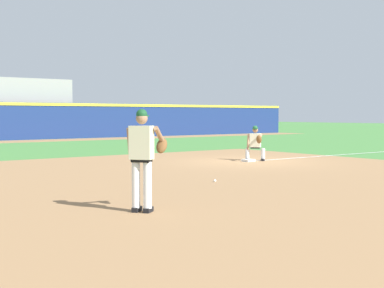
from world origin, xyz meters
name	(u,v)px	position (x,y,z in m)	size (l,w,h in m)	color
ground_plane	(248,162)	(0.00, 0.00, 0.00)	(160.00, 160.00, 0.00)	#47843D
infield_dirt_patch	(214,178)	(-4.31, -3.27, 0.00)	(18.00, 18.00, 0.01)	#9E754C
warning_track_strip	(46,141)	(0.00, 20.00, 0.00)	(48.00, 3.20, 0.01)	#9E754C
foul_line_stripe	(362,153)	(6.95, 0.00, 0.01)	(13.90, 0.10, 0.00)	white
first_base_bag	(248,160)	(0.00, 0.00, 0.04)	(0.38, 0.38, 0.09)	white
baseball	(215,181)	(-4.85, -3.99, 0.04)	(0.07, 0.07, 0.07)	white
pitcher	(143,154)	(-8.57, -6.52, 1.06)	(0.85, 0.57, 1.86)	black
first_baseman	(255,142)	(0.40, 0.05, 0.73)	(0.79, 1.06, 1.34)	black
outfield_wall	(35,120)	(0.00, 22.00, 1.39)	(48.00, 0.54, 2.60)	navy
stadium_seating_block	(23,108)	(0.00, 24.47, 2.20)	(6.36, 3.35, 4.35)	gray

